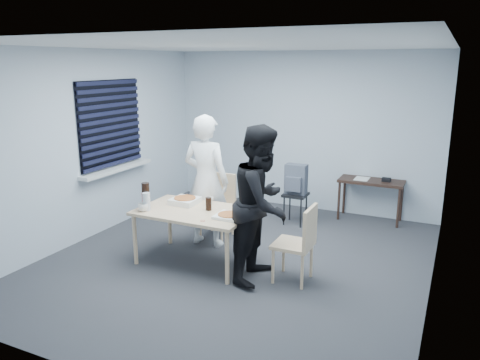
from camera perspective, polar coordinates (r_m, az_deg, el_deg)
The scene contains 19 objects.
room at distance 7.07m, azimuth -15.27°, elevation 5.74°, with size 5.00×5.00×5.00m.
dining_table at distance 5.74m, azimuth -5.52°, elevation -4.25°, with size 1.38×0.87×0.67m.
chair_far at distance 6.65m, azimuth -2.55°, elevation -2.48°, with size 0.42×0.42×0.89m.
chair_right at distance 5.27m, azimuth 7.39°, elevation -7.14°, with size 0.42×0.42×0.89m.
person_white at distance 6.23m, azimuth -4.15°, elevation -0.10°, with size 0.65×0.42×1.77m, color white.
person_black at distance 5.23m, azimuth 2.69°, elevation -2.88°, with size 0.86×0.47×1.77m, color black.
side_table at distance 7.51m, azimuth 15.70°, elevation -0.58°, with size 0.98×0.43×0.65m.
stool at distance 7.18m, azimuth 6.77°, elevation -2.49°, with size 0.35×0.35×0.48m.
backpack at distance 7.08m, azimuth 6.81°, elevation 0.05°, with size 0.32×0.24×0.45m.
pizza_box_a at distance 5.98m, azimuth -6.73°, elevation -2.50°, with size 0.32×0.32×0.08m.
pizza_box_b at distance 5.42m, azimuth -1.33°, elevation -4.38°, with size 0.31×0.31×0.04m.
mug_a at distance 5.76m, azimuth -11.72°, elevation -3.28°, with size 0.12×0.12×0.10m, color white.
mug_b at distance 5.91m, azimuth -3.74°, elevation -2.58°, with size 0.10×0.10×0.09m, color white.
cola_glass at distance 5.68m, azimuth -3.86°, elevation -2.92°, with size 0.07×0.07×0.16m, color black.
soda_bottle at distance 5.86m, azimuth -11.41°, elevation -1.90°, with size 0.10×0.10×0.32m.
plastic_cups at distance 5.76m, azimuth -11.34°, elevation -2.60°, with size 0.09×0.09×0.22m, color silver.
rubber_band at distance 5.33m, azimuth -4.58°, elevation -4.99°, with size 0.06×0.06×0.00m, color red.
papers at distance 7.53m, azimuth 14.63°, elevation 0.16°, with size 0.21×0.29×0.00m, color white.
black_box at distance 7.46m, azimuth 17.41°, elevation 0.03°, with size 0.13×0.09×0.06m, color black.
Camera 1 is at (2.37, -4.91, 2.42)m, focal length 35.00 mm.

